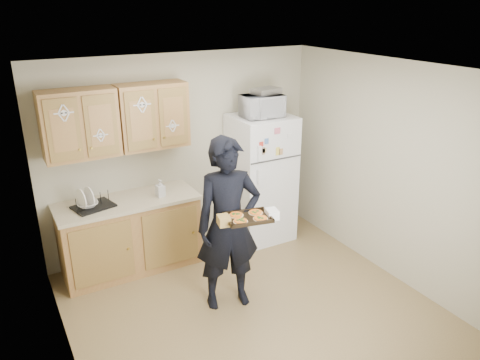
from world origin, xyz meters
name	(u,v)px	position (x,y,z in m)	size (l,w,h in m)	color
floor	(254,311)	(0.00, 0.00, 0.00)	(3.60, 3.60, 0.00)	brown
ceiling	(257,71)	(0.00, 0.00, 2.50)	(3.60, 3.60, 0.00)	silver
wall_back	(183,153)	(0.00, 1.80, 1.25)	(3.60, 0.04, 2.50)	#ADA68C
wall_front	(399,302)	(0.00, -1.80, 1.25)	(3.60, 0.04, 2.50)	#ADA68C
wall_left	(59,249)	(-1.80, 0.00, 1.25)	(0.04, 3.60, 2.50)	#ADA68C
wall_right	(391,172)	(1.80, 0.00, 1.25)	(0.04, 3.60, 2.50)	#ADA68C
refrigerator	(261,178)	(0.95, 1.43, 0.85)	(0.75, 0.70, 1.70)	white
base_cabinet	(130,236)	(-0.85, 1.48, 0.43)	(1.60, 0.60, 0.86)	#975934
countertop	(127,202)	(-0.85, 1.48, 0.88)	(1.64, 0.64, 0.04)	beige
upper_cab_left	(79,124)	(-1.25, 1.61, 1.83)	(0.80, 0.33, 0.75)	#975934
upper_cab_right	(152,116)	(-0.43, 1.61, 1.83)	(0.80, 0.33, 0.75)	#975934
cereal_box	(281,211)	(1.47, 1.67, 0.16)	(0.20, 0.07, 0.32)	#E4BC50
person	(228,225)	(-0.15, 0.29, 0.93)	(0.68, 0.44, 1.85)	black
baking_tray	(248,218)	(-0.08, 0.00, 1.11)	(0.43, 0.31, 0.04)	black
pizza_front_left	(240,221)	(-0.20, -0.05, 1.13)	(0.14, 0.14, 0.02)	orange
pizza_front_right	(260,218)	(0.00, -0.09, 1.13)	(0.14, 0.14, 0.02)	orange
pizza_back_left	(236,215)	(-0.17, 0.09, 1.13)	(0.14, 0.14, 0.02)	orange
pizza_back_right	(256,212)	(0.03, 0.05, 1.13)	(0.14, 0.14, 0.02)	orange
microwave	(262,106)	(0.92, 1.38, 1.84)	(0.50, 0.34, 0.28)	white
foil_pan	(266,91)	(0.99, 1.41, 2.02)	(0.34, 0.24, 0.07)	#ACADB3
dish_rack	(93,200)	(-1.24, 1.47, 0.99)	(0.43, 0.32, 0.17)	black
bowl	(87,204)	(-1.30, 1.47, 0.95)	(0.23, 0.23, 0.06)	white
soap_bottle	(160,188)	(-0.47, 1.40, 1.00)	(0.09, 0.10, 0.21)	white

